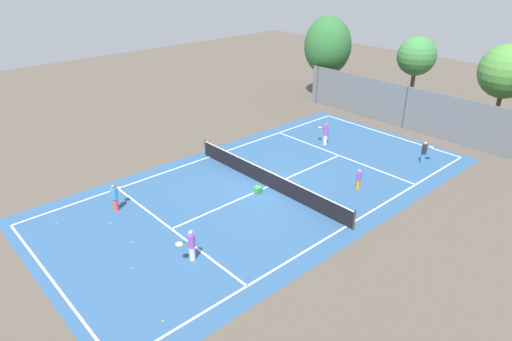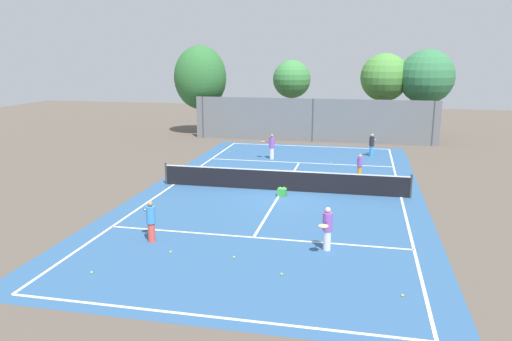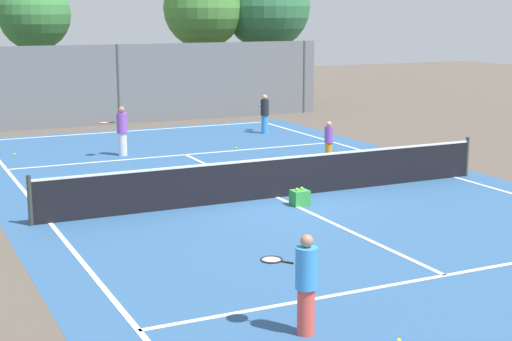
% 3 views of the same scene
% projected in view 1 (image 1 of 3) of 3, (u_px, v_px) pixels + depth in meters
% --- Properties ---
extents(ground_plane, '(80.00, 80.00, 0.00)m').
position_uv_depth(ground_plane, '(268.00, 187.00, 25.19)').
color(ground_plane, brown).
extents(court_surface, '(13.00, 25.00, 0.01)m').
position_uv_depth(court_surface, '(268.00, 187.00, 25.19)').
color(court_surface, '#2D5684').
rests_on(court_surface, ground_plane).
extents(tennis_net, '(11.90, 0.10, 1.10)m').
position_uv_depth(tennis_net, '(268.00, 179.00, 24.97)').
color(tennis_net, '#333833').
rests_on(tennis_net, ground_plane).
extents(perimeter_fence, '(18.00, 0.12, 3.20)m').
position_uv_depth(perimeter_fence, '(405.00, 107.00, 32.94)').
color(perimeter_fence, slate).
rests_on(perimeter_fence, ground_plane).
extents(tree_0, '(3.69, 3.69, 6.47)m').
position_uv_depth(tree_0, '(506.00, 72.00, 30.33)').
color(tree_0, brown).
rests_on(tree_0, ground_plane).
extents(tree_1, '(3.13, 3.13, 5.92)m').
position_uv_depth(tree_1, '(417.00, 56.00, 36.16)').
color(tree_1, brown).
rests_on(tree_1, ground_plane).
extents(tree_3, '(4.22, 3.94, 7.07)m').
position_uv_depth(tree_3, '(328.00, 46.00, 39.10)').
color(tree_3, brown).
rests_on(tree_3, ground_plane).
extents(player_0, '(0.26, 0.26, 1.23)m').
position_uv_depth(player_0, '(359.00, 179.00, 24.67)').
color(player_0, orange).
rests_on(player_0, ground_plane).
extents(player_1, '(0.52, 0.89, 1.45)m').
position_uv_depth(player_1, '(424.00, 152.00, 27.67)').
color(player_1, '#388CD8').
rests_on(player_1, ground_plane).
extents(player_2, '(0.44, 0.90, 1.49)m').
position_uv_depth(player_2, '(191.00, 245.00, 18.87)').
color(player_2, silver).
rests_on(player_2, ground_plane).
extents(player_3, '(0.91, 0.38, 1.56)m').
position_uv_depth(player_3, '(326.00, 133.00, 30.38)').
color(player_3, silver).
rests_on(player_3, ground_plane).
extents(player_4, '(0.70, 0.84, 1.47)m').
position_uv_depth(player_4, '(115.00, 197.00, 22.58)').
color(player_4, '#E54C3F').
rests_on(player_4, ground_plane).
extents(ball_crate, '(0.40, 0.35, 0.43)m').
position_uv_depth(ball_crate, '(258.00, 190.00, 24.47)').
color(ball_crate, green).
rests_on(ball_crate, ground_plane).
extents(tennis_ball_0, '(0.07, 0.07, 0.07)m').
position_uv_depth(tennis_ball_0, '(56.00, 224.00, 21.66)').
color(tennis_ball_0, '#CCE533').
rests_on(tennis_ball_0, ground_plane).
extents(tennis_ball_1, '(0.07, 0.07, 0.07)m').
position_uv_depth(tennis_ball_1, '(163.00, 321.00, 15.96)').
color(tennis_ball_1, '#CCE533').
rests_on(tennis_ball_1, ground_plane).
extents(tennis_ball_2, '(0.07, 0.07, 0.07)m').
position_uv_depth(tennis_ball_2, '(366.00, 163.00, 27.96)').
color(tennis_ball_2, '#CCE533').
rests_on(tennis_ball_2, ground_plane).
extents(tennis_ball_3, '(0.07, 0.07, 0.07)m').
position_uv_depth(tennis_ball_3, '(222.00, 163.00, 27.98)').
color(tennis_ball_3, '#CCE533').
rests_on(tennis_ball_3, ground_plane).
extents(tennis_ball_4, '(0.07, 0.07, 0.07)m').
position_uv_depth(tennis_ball_4, '(306.00, 127.00, 33.70)').
color(tennis_ball_4, '#CCE533').
rests_on(tennis_ball_4, ground_plane).
extents(tennis_ball_5, '(0.07, 0.07, 0.07)m').
position_uv_depth(tennis_ball_5, '(133.00, 242.00, 20.30)').
color(tennis_ball_5, '#CCE533').
rests_on(tennis_ball_5, ground_plane).
extents(tennis_ball_6, '(0.07, 0.07, 0.07)m').
position_uv_depth(tennis_ball_6, '(111.00, 223.00, 21.72)').
color(tennis_ball_6, '#CCE533').
rests_on(tennis_ball_6, ground_plane).
extents(tennis_ball_7, '(0.07, 0.07, 0.07)m').
position_uv_depth(tennis_ball_7, '(132.00, 269.00, 18.62)').
color(tennis_ball_7, '#CCE533').
rests_on(tennis_ball_7, ground_plane).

